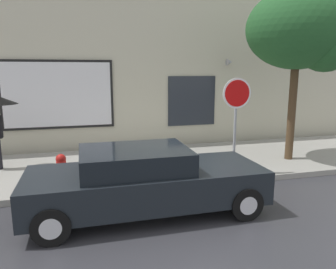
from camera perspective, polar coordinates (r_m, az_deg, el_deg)
name	(u,v)px	position (r m, az deg, el deg)	size (l,w,h in m)	color
ground_plane	(173,209)	(6.81, 0.86, -13.03)	(60.00, 60.00, 0.00)	#333338
sidewalk	(145,165)	(9.52, -4.09, -5.41)	(20.00, 4.00, 0.15)	gray
building_facade	(129,50)	(11.61, -6.87, 14.50)	(20.00, 0.67, 7.00)	beige
parked_car	(145,181)	(6.43, -4.14, -8.14)	(4.59, 1.83, 1.32)	black
fire_hydrant	(62,171)	(7.86, -18.25, -6.10)	(0.30, 0.44, 0.78)	red
street_tree	(304,32)	(10.31, 22.81, 16.27)	(3.00, 2.55, 4.92)	#4C3823
stop_sign	(236,107)	(8.32, 11.94, 4.75)	(0.76, 0.10, 2.47)	gray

